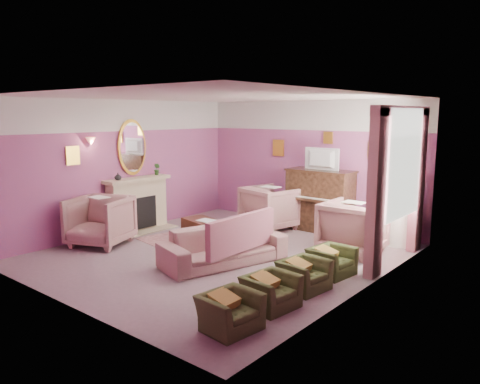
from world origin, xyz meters
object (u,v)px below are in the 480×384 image
Objects in this scene: olive_chair_a at (230,306)px; olive_chair_b at (271,286)px; floral_armchair_right at (353,225)px; side_table at (400,227)px; sofa at (223,239)px; olive_chair_c at (304,270)px; floral_armchair_left at (270,205)px; coffee_table at (205,231)px; floral_armchair_front at (100,218)px; olive_chair_d at (332,257)px; television at (320,157)px; piano at (320,201)px.

olive_chair_a is 0.82m from olive_chair_b.
side_table is (0.48, 1.05, -0.18)m from floral_armchair_right.
olive_chair_b is (1.69, -0.98, -0.14)m from sofa.
olive_chair_c is at bearing 90.00° from olive_chair_a.
olive_chair_b is at bearing -93.03° from side_table.
olive_chair_c is 0.96× the size of side_table.
floral_armchair_right is (2.20, -0.50, 0.00)m from floral_armchair_left.
floral_armchair_front reaches higher than coffee_table.
olive_chair_a is at bearing -90.00° from olive_chair_d.
side_table reaches higher than olive_chair_c.
floral_armchair_front reaches higher than olive_chair_a.
television reaches higher than olive_chair_b.
television is 2.92m from coffee_table.
olive_chair_c is 0.82m from olive_chair_d.
piano reaches higher than sofa.
floral_armchair_right is at bearing -12.74° from floral_armchair_left.
olive_chair_b is (1.58, -4.02, -0.36)m from piano.
piano is 2.88m from olive_chair_d.
sofa is (1.14, -0.74, 0.21)m from coffee_table.
olive_chair_b is 1.64m from olive_chair_d.
television is at bearing 124.21° from olive_chair_d.
floral_armchair_front is (-2.68, -3.66, -1.07)m from television.
floral_armchair_left is 1.57× the size of olive_chair_a.
olive_chair_c is at bearing -63.66° from piano.
piano is 1.07m from floral_armchair_left.
floral_armchair_left is 1.51× the size of side_table.
olive_chair_a is at bearing -71.87° from piano.
coffee_table is at bearing -118.32° from piano.
olive_chair_d is at bearing -1.59° from coffee_table.
floral_armchair_front reaches higher than side_table.
coffee_table is at bearing -143.31° from side_table.
television is (0.00, -0.05, 0.95)m from piano.
television is 4.66m from floral_armchair_front.
coffee_table is at bearing 44.27° from floral_armchair_front.
floral_armchair_front is at bearing 175.77° from olive_chair_b.
sofa is 1.82m from olive_chair_d.
floral_armchair_right is 1.57× the size of olive_chair_c.
coffee_table is (-1.24, -2.30, -0.43)m from piano.
television reaches higher than side_table.
television is at bearing -90.00° from piano.
coffee_table is 2.03m from floral_armchair_front.
sofa is at bearing -91.92° from television.
olive_chair_b is at bearing -68.24° from television.
olive_chair_d is at bearing -35.90° from floral_armchair_left.
television is at bearing -179.68° from side_table.
coffee_table is 1.48× the size of olive_chair_a.
piano is at bearing 140.34° from floral_armchair_right.
olive_chair_b is (1.58, -3.97, -1.31)m from television.
piano is 1.32× the size of floral_armchair_left.
sofa is 2.47m from olive_chair_a.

